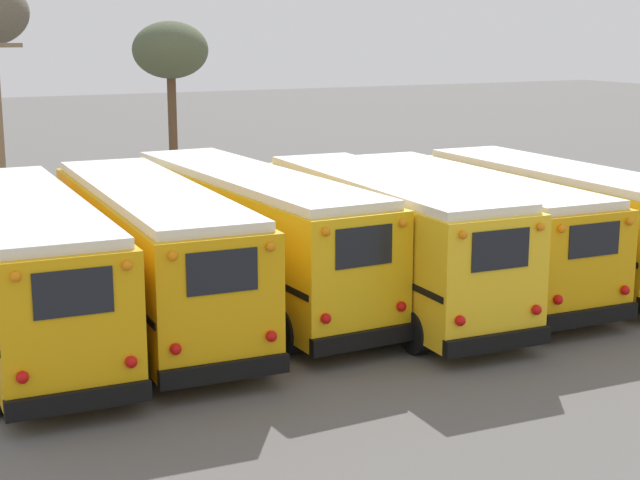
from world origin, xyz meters
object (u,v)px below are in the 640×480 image
object	(u,v)px
school_bus_1	(151,250)
school_bus_5	(554,216)
school_bus_3	(386,237)
bare_tree_1	(170,52)
school_bus_4	(465,226)
school_bus_0	(29,266)
school_bus_2	(252,232)

from	to	relation	value
school_bus_1	school_bus_5	world-z (taller)	school_bus_1
school_bus_3	bare_tree_1	distance (m)	19.01
school_bus_3	school_bus_4	bearing A→B (deg)	12.37
school_bus_0	bare_tree_1	bearing A→B (deg)	62.49
school_bus_2	bare_tree_1	distance (m)	17.58
school_bus_4	bare_tree_1	bearing A→B (deg)	96.63
school_bus_1	school_bus_3	bearing A→B (deg)	-11.43
school_bus_2	school_bus_5	xyz separation A→B (m)	(8.47, -1.40, -0.10)
bare_tree_1	school_bus_4	bearing A→B (deg)	-83.37
school_bus_1	school_bus_3	size ratio (longest dim) A/B	1.08
school_bus_3	school_bus_4	size ratio (longest dim) A/B	0.97
school_bus_0	school_bus_4	size ratio (longest dim) A/B	1.02
bare_tree_1	school_bus_2	bearing A→B (deg)	-102.00
school_bus_1	bare_tree_1	distance (m)	18.99
school_bus_5	bare_tree_1	distance (m)	19.24
school_bus_1	school_bus_4	world-z (taller)	school_bus_1
school_bus_0	school_bus_5	xyz separation A→B (m)	(14.11, -0.47, -0.06)
school_bus_1	school_bus_5	size ratio (longest dim) A/B	1.11
school_bus_5	school_bus_1	bearing A→B (deg)	176.32
school_bus_0	school_bus_3	world-z (taller)	school_bus_3
school_bus_2	bare_tree_1	size ratio (longest dim) A/B	1.56
school_bus_0	school_bus_3	xyz separation A→B (m)	(8.47, -0.89, -0.01)
school_bus_3	school_bus_1	bearing A→B (deg)	168.57
school_bus_0	bare_tree_1	world-z (taller)	bare_tree_1
school_bus_2	school_bus_3	world-z (taller)	school_bus_2
school_bus_2	bare_tree_1	bearing A→B (deg)	78.00
school_bus_1	school_bus_5	distance (m)	11.31
school_bus_1	school_bus_2	world-z (taller)	school_bus_2
school_bus_0	school_bus_3	distance (m)	8.51
school_bus_1	school_bus_3	world-z (taller)	school_bus_1
school_bus_1	bare_tree_1	xyz separation A→B (m)	(6.38, 17.42, 4.04)
school_bus_4	school_bus_5	size ratio (longest dim) A/B	1.07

